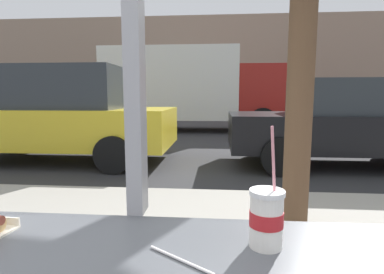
{
  "coord_description": "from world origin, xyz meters",
  "views": [
    {
      "loc": [
        0.26,
        -0.86,
        1.3
      ],
      "look_at": [
        -0.04,
        2.63,
        0.83
      ],
      "focal_mm": 28.97,
      "sensor_mm": 36.0,
      "label": 1
    }
  ],
  "objects_px": {
    "parked_car_yellow": "(63,115)",
    "box_truck": "(191,87)",
    "soda_cup_right": "(266,217)",
    "parked_car_black": "(347,122)"
  },
  "relations": [
    {
      "from": "soda_cup_right",
      "to": "box_truck",
      "type": "relative_size",
      "value": 0.05
    },
    {
      "from": "soda_cup_right",
      "to": "parked_car_black",
      "type": "height_order",
      "value": "parked_car_black"
    },
    {
      "from": "parked_car_yellow",
      "to": "box_truck",
      "type": "distance_m",
      "value": 6.01
    },
    {
      "from": "soda_cup_right",
      "to": "parked_car_yellow",
      "type": "xyz_separation_m",
      "value": [
        -3.18,
        5.14,
        -0.09
      ]
    },
    {
      "from": "parked_car_yellow",
      "to": "box_truck",
      "type": "xyz_separation_m",
      "value": [
        2.05,
        5.6,
        0.7
      ]
    },
    {
      "from": "parked_car_yellow",
      "to": "parked_car_black",
      "type": "xyz_separation_m",
      "value": [
        5.4,
        -0.0,
        -0.1
      ]
    },
    {
      "from": "parked_car_yellow",
      "to": "box_truck",
      "type": "height_order",
      "value": "box_truck"
    },
    {
      "from": "parked_car_black",
      "to": "box_truck",
      "type": "xyz_separation_m",
      "value": [
        -3.35,
        5.6,
        0.8
      ]
    },
    {
      "from": "soda_cup_right",
      "to": "box_truck",
      "type": "distance_m",
      "value": 10.82
    },
    {
      "from": "parked_car_black",
      "to": "box_truck",
      "type": "relative_size",
      "value": 0.64
    }
  ]
}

